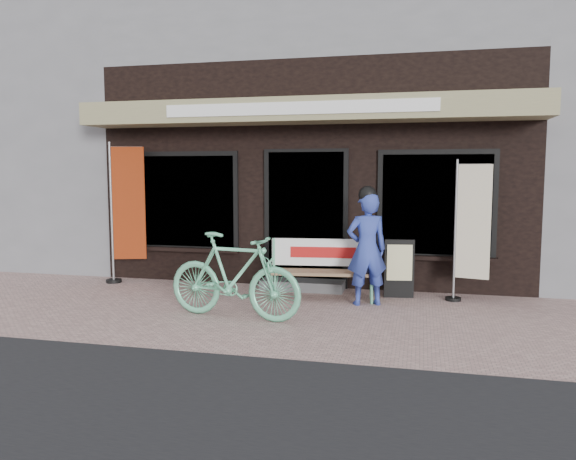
% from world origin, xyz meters
% --- Properties ---
extents(ground, '(70.00, 70.00, 0.00)m').
position_xyz_m(ground, '(0.00, 0.00, 0.00)').
color(ground, '#BC968F').
rests_on(ground, ground).
extents(storefront, '(7.00, 6.77, 6.00)m').
position_xyz_m(storefront, '(0.00, 4.96, 2.99)').
color(storefront, black).
rests_on(storefront, ground).
extents(neighbor_left_near, '(10.00, 7.00, 6.40)m').
position_xyz_m(neighbor_left_near, '(-8.50, 5.50, 3.20)').
color(neighbor_left_near, slate).
rests_on(neighbor_left_near, ground).
extents(bench, '(1.63, 0.59, 0.86)m').
position_xyz_m(bench, '(0.40, 1.22, 0.51)').
color(bench, '#64C495').
rests_on(bench, ground).
extents(person, '(0.66, 0.55, 1.65)m').
position_xyz_m(person, '(1.06, 0.99, 0.81)').
color(person, '#2D3E9B').
rests_on(person, ground).
extents(bicycle, '(1.87, 0.78, 1.09)m').
position_xyz_m(bicycle, '(-0.49, -0.12, 0.54)').
color(bicycle, '#64C495').
rests_on(bicycle, ground).
extents(nobori_red, '(0.69, 0.34, 2.33)m').
position_xyz_m(nobori_red, '(-2.96, 1.64, 1.20)').
color(nobori_red, gray).
rests_on(nobori_red, ground).
extents(nobori_cream, '(0.60, 0.27, 2.02)m').
position_xyz_m(nobori_cream, '(2.46, 1.47, 1.04)').
color(nobori_cream, gray).
rests_on(nobori_cream, ground).
extents(menu_stand, '(0.44, 0.15, 0.86)m').
position_xyz_m(menu_stand, '(1.49, 1.54, 0.44)').
color(menu_stand, black).
rests_on(menu_stand, ground).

